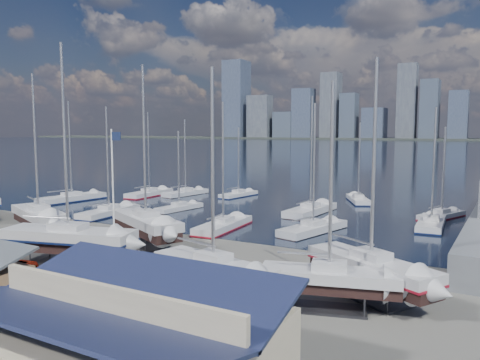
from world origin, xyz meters
The scene contains 26 objects.
ground centered at (0.00, -10.00, 0.00)m, with size 1400.00×1400.00×0.00m, color #605E59.
water centered at (0.00, 300.00, -0.15)m, with size 1400.00×600.00×0.40m, color #19243B.
far_shore centered at (0.00, 560.00, 1.10)m, with size 1400.00×80.00×2.20m, color #2D332D.
skyline centered at (-7.83, 553.76, 39.09)m, with size 639.14×43.80×107.69m.
shed_blue centered at (16.00, -26.00, 2.42)m, with size 13.65×9.45×4.71m.
sailboat_cradle_2 centered at (-11.88, -8.07, 2.11)m, with size 10.53×6.45×16.60m.
sailboat_cradle_3 centered at (-0.70, -13.85, 2.16)m, with size 11.50×5.87×17.75m.
sailboat_cradle_4 centered at (0.42, -5.68, 2.12)m, with size 10.63×7.28×16.94m.
sailboat_cradle_5 centered at (13.80, -14.79, 2.01)m, with size 9.44×4.52×14.81m.
sailboat_cradle_6 centered at (22.61, -9.65, 2.04)m, with size 9.58×7.01×15.41m.
sailboat_cradle_7 centered at (20.89, -12.85, 1.96)m, with size 8.66×4.50×13.79m.
sailboat_moored_0 centered at (-28.10, 10.29, 0.31)m, with size 4.43×11.10×16.13m.
sailboat_moored_1 centered at (-21.48, 20.75, 0.31)m, with size 2.97×9.84×14.61m.
sailboat_moored_2 centered at (-16.68, 24.37, 0.32)m, with size 3.83×9.15×13.39m.
sailboat_moored_3 centered at (-14.28, 4.26, 0.31)m, with size 3.62×9.99×14.62m.
sailboat_moored_4 centered at (-8.67, 11.80, 0.33)m, with size 3.16×7.77×11.39m.
sailboat_moored_5 centered at (-8.04, 27.34, 0.31)m, with size 3.41×8.27×11.99m.
sailboat_moored_6 centered at (3.15, 4.00, 0.31)m, with size 3.44×9.97×14.65m.
sailboat_moored_7 centered at (8.12, 17.93, 0.32)m, with size 3.82×10.82×16.03m.
sailboat_moored_8 centered at (10.89, 31.03, 0.31)m, with size 5.85×8.69×12.71m.
sailboat_moored_9 centered at (12.41, 7.28, 0.32)m, with size 4.96×9.92×14.42m.
sailboat_moored_10 centered at (23.12, 16.47, 0.31)m, with size 3.11×9.57×14.13m.
sailboat_moored_11 centered at (23.51, 22.92, 0.31)m, with size 5.12×8.21×11.91m.
car_c centered at (-1.50, -19.10, 0.69)m, with size 2.29×4.96×1.38m, color gray.
car_d centered at (4.21, -20.51, 0.78)m, with size 2.20×5.40×1.57m, color gray.
flagpole centered at (3.51, -12.93, 6.30)m, with size 0.98×0.12×11.04m.
Camera 1 is at (29.60, -39.52, 10.88)m, focal length 35.00 mm.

